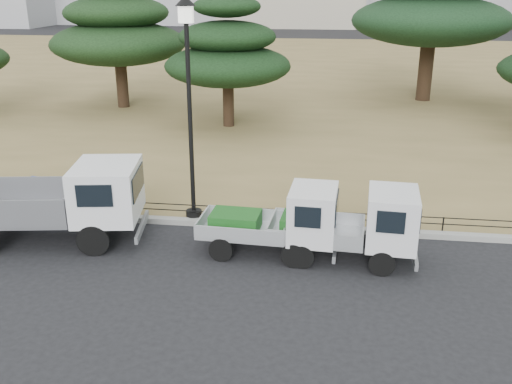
# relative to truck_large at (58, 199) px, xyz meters

# --- Properties ---
(ground) EXTENTS (220.00, 220.00, 0.00)m
(ground) POSITION_rel_truck_large_xyz_m (5.08, -1.09, -1.17)
(ground) COLOR black
(lawn) EXTENTS (120.00, 56.00, 0.15)m
(lawn) POSITION_rel_truck_large_xyz_m (5.08, 29.51, -1.10)
(lawn) COLOR olive
(lawn) RESTS_ON ground
(curb) EXTENTS (120.00, 0.25, 0.16)m
(curb) POSITION_rel_truck_large_xyz_m (5.08, 1.51, -1.09)
(curb) COLOR gray
(curb) RESTS_ON ground
(truck_large) EXTENTS (5.08, 2.64, 2.11)m
(truck_large) POSITION_rel_truck_large_xyz_m (0.00, 0.00, 0.00)
(truck_large) COLOR black
(truck_large) RESTS_ON ground
(truck_kei_front) EXTENTS (3.47, 1.64, 1.80)m
(truck_kei_front) POSITION_rel_truck_large_xyz_m (5.78, 0.01, -0.28)
(truck_kei_front) COLOR black
(truck_kei_front) RESTS_ON ground
(truck_kei_rear) EXTENTS (3.62, 1.74, 1.85)m
(truck_kei_rear) POSITION_rel_truck_large_xyz_m (7.63, -0.08, -0.25)
(truck_kei_rear) COLOR black
(truck_kei_rear) RESTS_ON ground
(street_lamp) EXTENTS (0.54, 0.54, 6.03)m
(street_lamp) POSITION_rel_truck_large_xyz_m (3.15, 1.81, 3.05)
(street_lamp) COLOR black
(street_lamp) RESTS_ON lawn
(pipe_fence) EXTENTS (38.00, 0.04, 0.40)m
(pipe_fence) POSITION_rel_truck_large_xyz_m (5.08, 1.66, -0.73)
(pipe_fence) COLOR black
(pipe_fence) RESTS_ON lawn
(tarp_pile) EXTENTS (1.55, 1.23, 0.95)m
(tarp_pile) POSITION_rel_truck_large_xyz_m (-1.73, 1.74, -0.65)
(tarp_pile) COLOR #142DA1
(tarp_pile) RESTS_ON lawn
(pine_west_near) EXTENTS (7.01, 7.01, 7.01)m
(pine_west_near) POSITION_rel_truck_large_xyz_m (-4.24, 16.31, 3.02)
(pine_west_near) COLOR black
(pine_west_near) RESTS_ON lawn
(pine_center_left) EXTENTS (5.73, 5.73, 5.83)m
(pine_center_left) POSITION_rel_truck_large_xyz_m (2.18, 12.78, 2.34)
(pine_center_left) COLOR black
(pine_center_left) RESTS_ON lawn
(pine_center_right) EXTENTS (8.57, 8.57, 9.09)m
(pine_center_right) POSITION_rel_truck_large_xyz_m (12.07, 20.41, 4.24)
(pine_center_right) COLOR black
(pine_center_right) RESTS_ON lawn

